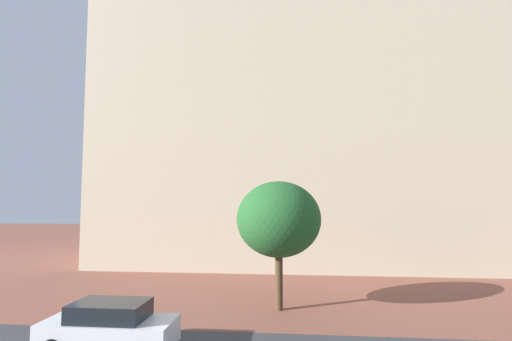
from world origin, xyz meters
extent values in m
cube|color=beige|center=(1.69, 28.24, 9.65)|extent=(29.37, 12.45, 19.29)
cube|color=#38424C|center=(1.69, 28.24, 20.49)|extent=(27.02, 11.45, 2.40)
cube|color=beige|center=(4.81, 28.24, 17.64)|extent=(4.70, 4.70, 35.29)
cylinder|color=beige|center=(-11.49, 23.52, 10.98)|extent=(2.80, 2.80, 21.95)
cylinder|color=beige|center=(14.87, 23.52, 11.49)|extent=(2.80, 2.80, 22.97)
cube|color=silver|center=(-4.45, 9.18, 0.58)|extent=(4.05, 1.71, 0.80)
cube|color=black|center=(-4.45, 9.18, 1.25)|extent=(2.27, 1.50, 0.54)
cylinder|color=black|center=(-3.12, 10.03, 0.32)|extent=(0.64, 0.22, 0.64)
cylinder|color=black|center=(-5.79, 10.03, 0.32)|extent=(0.64, 0.22, 0.64)
cylinder|color=#4C3823|center=(0.65, 14.22, 1.20)|extent=(0.33, 0.33, 2.40)
ellipsoid|color=#235B28|center=(0.65, 14.22, 3.87)|extent=(3.68, 3.68, 3.31)
camera|label=1|loc=(1.27, -2.54, 4.69)|focal=26.75mm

